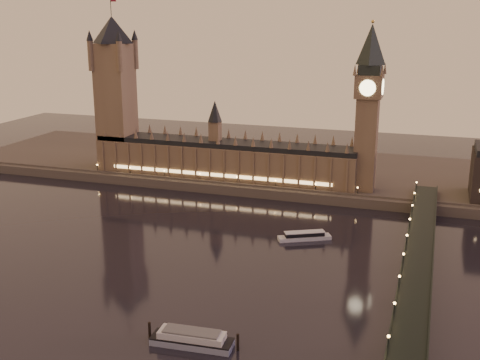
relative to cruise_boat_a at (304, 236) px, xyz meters
name	(u,v)px	position (x,y,z in m)	size (l,w,h in m)	color
ground	(217,259)	(-34.40, -38.50, -1.94)	(700.00, 700.00, 0.00)	black
far_embankment	(337,174)	(-4.40, 126.50, 1.06)	(560.00, 130.00, 6.00)	#423D35
palace_of_westminster	(224,155)	(-74.53, 82.50, 19.76)	(180.00, 26.62, 52.00)	brown
victoria_tower	(115,85)	(-154.40, 82.50, 63.84)	(31.68, 31.68, 118.00)	brown
big_ben	(368,98)	(19.59, 82.49, 62.01)	(17.68, 17.68, 104.00)	brown
westminster_bridge	(416,273)	(57.21, -38.50, 3.57)	(13.20, 260.00, 15.30)	black
cruise_boat_a	(304,236)	(0.00, 0.00, 0.00)	(27.19, 18.09, 4.41)	silver
moored_barge	(192,339)	(-15.30, -114.16, 0.69)	(33.90, 10.24, 6.23)	#848FA8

